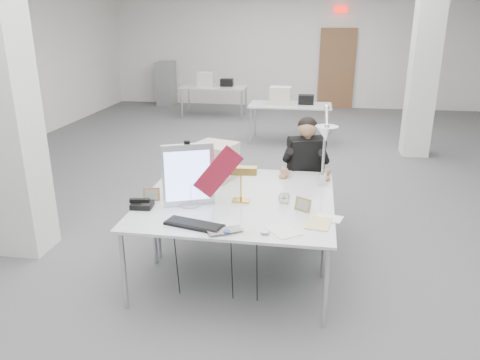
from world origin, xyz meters
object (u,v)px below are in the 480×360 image
object	(u,v)px
desk_phone	(142,205)
architect_lamp	(325,148)
office_chair	(305,187)
seated_person	(306,156)
beige_monitor	(215,161)
desk_main	(230,218)
bankers_lamp	(241,186)
laptop	(227,233)
monitor	(188,175)

from	to	relation	value
desk_phone	architect_lamp	xyz separation A→B (m)	(1.61, 0.62, 0.43)
office_chair	seated_person	bearing A→B (deg)	-109.74
architect_lamp	beige_monitor	bearing A→B (deg)	164.21
seated_person	desk_phone	bearing A→B (deg)	-155.04
architect_lamp	desk_phone	bearing A→B (deg)	-160.72
desk_main	bankers_lamp	world-z (taller)	bankers_lamp
desk_main	desk_phone	distance (m)	0.82
laptop	seated_person	bearing A→B (deg)	42.03
monitor	desk_phone	distance (m)	0.50
bankers_lamp	architect_lamp	bearing A→B (deg)	21.44
seated_person	architect_lamp	world-z (taller)	architect_lamp
laptop	bankers_lamp	xyz separation A→B (m)	(-0.00, 0.71, 0.14)
desk_main	monitor	size ratio (longest dim) A/B	3.12
seated_person	bankers_lamp	world-z (taller)	seated_person
desk_main	beige_monitor	size ratio (longest dim) A/B	4.48
architect_lamp	seated_person	bearing A→B (deg)	101.14
monitor	beige_monitor	distance (m)	0.79
bankers_lamp	laptop	bearing A→B (deg)	-92.60
architect_lamp	office_chair	bearing A→B (deg)	100.39
seated_person	architect_lamp	distance (m)	0.87
architect_lamp	laptop	bearing A→B (deg)	-127.36
beige_monitor	bankers_lamp	bearing A→B (deg)	-39.52
desk_main	architect_lamp	xyz separation A→B (m)	(0.79, 0.69, 0.47)
desk_main	laptop	world-z (taller)	laptop
desk_main	beige_monitor	bearing A→B (deg)	108.90
office_chair	desk_phone	world-z (taller)	office_chair
desk_phone	desk_main	bearing A→B (deg)	-9.60
beige_monitor	architect_lamp	world-z (taller)	architect_lamp
office_chair	bankers_lamp	world-z (taller)	bankers_lamp
seated_person	monitor	size ratio (longest dim) A/B	1.41
desk_main	office_chair	xyz separation A→B (m)	(0.61, 1.53, -0.23)
monitor	laptop	size ratio (longest dim) A/B	2.02
laptop	desk_phone	distance (m)	0.96
desk_main	architect_lamp	world-z (taller)	architect_lamp
bankers_lamp	beige_monitor	world-z (taller)	beige_monitor
office_chair	beige_monitor	xyz separation A→B (m)	(-0.94, -0.56, 0.44)
desk_phone	architect_lamp	bearing A→B (deg)	16.42
office_chair	desk_phone	xyz separation A→B (m)	(-1.43, -1.46, 0.27)
bankers_lamp	monitor	bearing A→B (deg)	-163.05
office_chair	monitor	size ratio (longest dim) A/B	1.77
monitor	beige_monitor	xyz separation A→B (m)	(0.08, 0.78, -0.10)
desk_phone	architect_lamp	world-z (taller)	architect_lamp
bankers_lamp	architect_lamp	world-z (taller)	architect_lamp
bankers_lamp	architect_lamp	size ratio (longest dim) A/B	0.33
office_chair	architect_lamp	distance (m)	1.11
laptop	monitor	bearing A→B (deg)	98.64
seated_person	laptop	xyz separation A→B (m)	(-0.56, -1.84, -0.13)
architect_lamp	monitor	bearing A→B (deg)	-159.41
desk_main	desk_phone	xyz separation A→B (m)	(-0.82, 0.07, 0.04)
monitor	desk_phone	size ratio (longest dim) A/B	3.06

